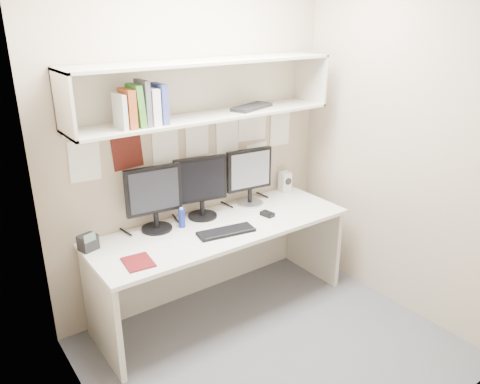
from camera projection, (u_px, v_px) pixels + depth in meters
floor at (274, 351)px, 3.29m from camera, size 2.40×2.00×0.01m
wall_back at (195, 142)px, 3.58m from camera, size 2.40×0.02×2.60m
wall_front at (426, 236)px, 2.06m from camera, size 2.40×0.02×2.60m
wall_left at (81, 225)px, 2.17m from camera, size 0.02×2.00×2.60m
wall_right at (402, 145)px, 3.47m from camera, size 0.02×2.00×2.60m
desk at (222, 267)px, 3.65m from camera, size 2.00×0.70×0.73m
overhead_hutch at (203, 88)px, 3.32m from camera, size 2.00×0.38×0.40m
pinned_papers at (195, 148)px, 3.59m from camera, size 1.92×0.01×0.48m
monitor_left at (154, 196)px, 3.36m from camera, size 0.42×0.23×0.48m
monitor_center at (201, 185)px, 3.57m from camera, size 0.41×0.23×0.48m
monitor_right at (249, 174)px, 3.83m from camera, size 0.40×0.22×0.47m
keyboard at (226, 232)px, 3.38m from camera, size 0.44×0.22×0.02m
mouse at (267, 214)px, 3.67m from camera, size 0.08×0.12×0.03m
speaker at (285, 182)px, 4.15m from camera, size 0.10×0.10×0.18m
blue_bottle at (182, 218)px, 3.46m from camera, size 0.05×0.05×0.15m
maroon_notebook at (138, 262)px, 2.98m from camera, size 0.19×0.23×0.01m
desk_phone at (88, 242)px, 3.13m from camera, size 0.14×0.13×0.14m
book_stack at (141, 106)px, 2.98m from camera, size 0.31×0.18×0.29m
hutch_tray at (252, 107)px, 3.55m from camera, size 0.40×0.26×0.03m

